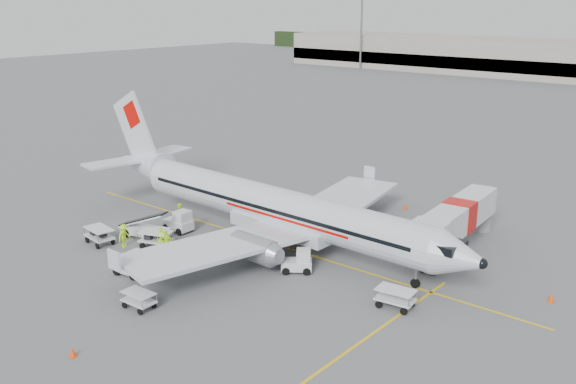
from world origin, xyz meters
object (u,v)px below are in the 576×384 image
(tug_aft, at_px, (178,221))
(tug_fore, at_px, (297,261))
(aircraft, at_px, (277,181))
(jet_bridge, at_px, (458,226))
(belt_loader, at_px, (145,220))
(tug_mid, at_px, (131,262))

(tug_aft, bearing_deg, tug_fore, -2.02)
(aircraft, distance_m, tug_fore, 7.25)
(jet_bridge, xyz_separation_m, tug_aft, (-19.79, -10.91, -1.03))
(aircraft, bearing_deg, belt_loader, -146.17)
(jet_bridge, relative_size, tug_mid, 6.36)
(aircraft, xyz_separation_m, tug_aft, (-8.12, -3.20, -4.19))
(jet_bridge, bearing_deg, aircraft, -151.06)
(belt_loader, xyz_separation_m, tug_fore, (13.90, 2.37, -0.61))
(jet_bridge, bearing_deg, tug_mid, -133.99)
(aircraft, distance_m, jet_bridge, 14.33)
(jet_bridge, relative_size, belt_loader, 2.81)
(jet_bridge, bearing_deg, belt_loader, -151.59)
(jet_bridge, bearing_deg, tug_fore, -126.42)
(tug_fore, xyz_separation_m, tug_aft, (-12.88, 0.19, 0.10))
(belt_loader, bearing_deg, aircraft, 17.19)
(jet_bridge, distance_m, tug_mid, 24.50)
(tug_mid, bearing_deg, tug_aft, 109.62)
(tug_fore, height_order, tug_aft, tug_aft)
(belt_loader, relative_size, tug_mid, 2.27)
(aircraft, height_order, belt_loader, aircraft)
(aircraft, distance_m, tug_mid, 12.58)
(jet_bridge, relative_size, tug_fore, 6.92)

